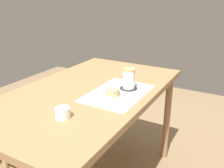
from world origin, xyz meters
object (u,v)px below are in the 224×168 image
Objects in this scene: pastry_plate at (112,96)px; sugar_bowl at (63,113)px; dining_table at (88,102)px; pastry at (112,92)px; coffee_mug at (129,78)px.

pastry_plate is 2.23× the size of sugar_bowl.
dining_table is 18.67× the size of sugar_bowl.
pastry is at bearing -15.54° from sugar_bowl.
pastry_plate is at bearing 0.00° from pastry.
sugar_bowl reaches higher than pastry_plate.
sugar_bowl is (-0.31, 0.09, -0.01)m from pastry.
pastry reaches higher than pastry_plate.
dining_table is 0.29m from coffee_mug.
dining_table is at bearing 16.42° from sugar_bowl.
pastry is at bearing -98.78° from dining_table.
dining_table is 8.38× the size of pastry_plate.
sugar_bowl is (-0.31, 0.09, 0.02)m from pastry_plate.
pastry reaches higher than sugar_bowl.
dining_table is 0.22m from pastry.
dining_table is 0.21m from pastry_plate.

